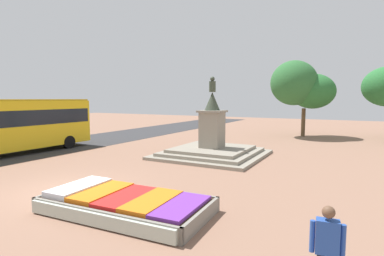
% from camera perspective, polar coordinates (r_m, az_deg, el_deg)
% --- Properties ---
extents(ground_plane, '(93.37, 93.37, 0.00)m').
position_cam_1_polar(ground_plane, '(12.49, -22.60, -11.03)').
color(ground_plane, '#8C6651').
extents(flower_planter, '(5.35, 2.93, 0.61)m').
position_cam_1_polar(flower_planter, '(9.75, -12.95, -13.84)').
color(flower_planter, '#38281C').
rests_on(flower_planter, ground_plane).
extents(statue_monument, '(5.96, 5.96, 4.80)m').
position_cam_1_polar(statue_monument, '(18.22, 3.83, -3.25)').
color(statue_monument, gray).
rests_on(statue_monument, ground_plane).
extents(city_bus, '(2.53, 10.58, 3.45)m').
position_cam_1_polar(city_bus, '(21.59, -31.49, 0.77)').
color(city_bus, gold).
rests_on(city_bus, ground_plane).
extents(pedestrian_with_handbag, '(0.73, 0.26, 1.68)m').
position_cam_1_polar(pedestrian_with_handbag, '(5.99, 24.53, -20.03)').
color(pedestrian_with_handbag, black).
rests_on(pedestrian_with_handbag, ground_plane).
extents(park_tree_far_left, '(5.52, 5.21, 6.89)m').
position_cam_1_polar(park_tree_far_left, '(28.99, 20.20, 7.42)').
color(park_tree_far_left, brown).
rests_on(park_tree_far_left, ground_plane).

